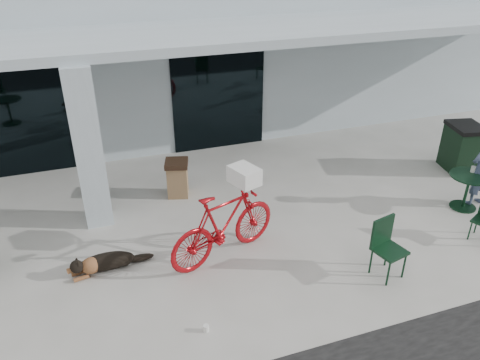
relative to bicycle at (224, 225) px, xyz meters
name	(u,v)px	position (x,y,z in m)	size (l,w,h in m)	color
ground	(203,275)	(-0.50, -0.40, -0.66)	(80.00, 80.00, 0.00)	beige
building	(126,39)	(-0.50, 8.10, 1.59)	(22.00, 7.00, 4.50)	silver
storefront_glass_left	(4,121)	(-3.70, 4.58, 0.69)	(2.80, 0.06, 2.70)	black
storefront_glass_right	(219,98)	(1.30, 4.58, 0.69)	(2.40, 0.06, 2.70)	black
column	(89,149)	(-2.00, 1.90, 0.90)	(0.50, 0.50, 3.12)	silver
overhang	(150,38)	(-0.50, 3.20, 2.55)	(22.00, 2.80, 0.18)	silver
bicycle	(224,225)	(0.00, 0.00, 0.00)	(0.62, 2.19, 1.31)	#A90D14
laundry_basket	(244,175)	(0.42, 0.16, 0.81)	(0.51, 0.38, 0.30)	white
dog	(107,261)	(-2.00, 0.30, -0.48)	(1.06, 0.35, 0.35)	black
cup_near_dog	(206,328)	(-0.78, -1.61, -0.60)	(0.09, 0.09, 0.11)	white
cafe_table_far	(466,192)	(5.20, -0.06, -0.28)	(0.80, 0.80, 0.75)	black
cafe_chair_far_a	(390,250)	(2.40, -1.38, -0.14)	(0.47, 0.51, 1.03)	black
cup_on_table	(473,169)	(5.34, 0.05, 0.16)	(0.09, 0.09, 0.12)	white
trash_receptacle	(177,178)	(-0.30, 2.40, -0.25)	(0.48, 0.48, 0.82)	olive
wheeled_bin	(462,148)	(6.36, 1.42, -0.09)	(0.70, 0.88, 1.13)	black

